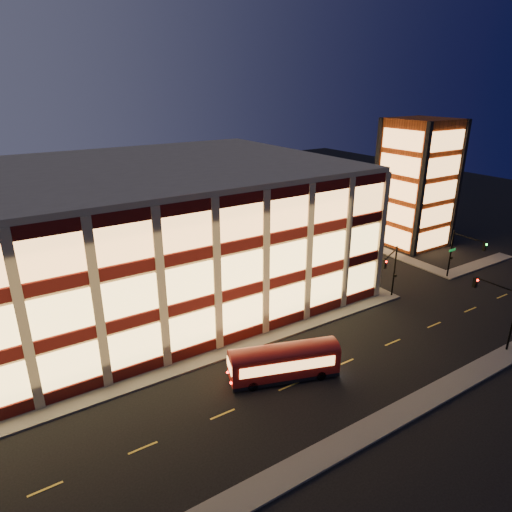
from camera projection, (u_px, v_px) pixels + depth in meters
ground at (209, 365)px, 38.81m from camera, size 200.00×200.00×0.00m
sidewalk_office_south at (171, 370)px, 38.04m from camera, size 54.00×2.00×0.15m
sidewalk_office_east at (299, 254)px, 63.80m from camera, size 2.00×30.00×0.15m
sidewalk_tower_south at (477, 265)px, 59.89m from camera, size 14.00×2.00×0.15m
sidewalk_tower_west at (356, 240)px, 69.39m from camera, size 2.00×30.00×0.15m
sidewalk_near at (305, 465)px, 28.59m from camera, size 100.00×2.00×0.15m
office_building at (108, 238)px, 48.01m from camera, size 50.45×30.45×14.50m
stair_tower at (416, 184)px, 65.29m from camera, size 8.60×8.60×18.00m
traffic_signal_far at (391, 266)px, 48.82m from camera, size 3.79×1.87×6.00m
traffic_signal_right at (462, 249)px, 53.88m from camera, size 1.20×4.37×6.00m
traffic_signal_near at (499, 303)px, 40.63m from camera, size 0.32×4.45×6.00m
trolley_bus at (284, 360)px, 36.60m from camera, size 9.11×4.96×3.01m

